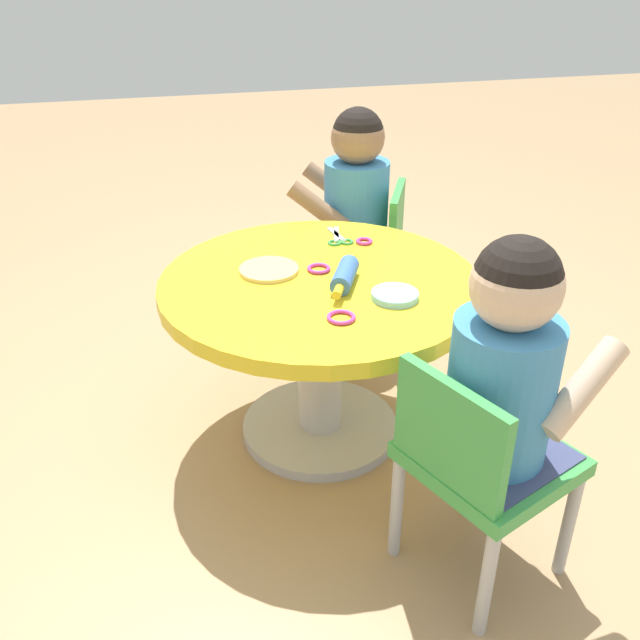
{
  "coord_description": "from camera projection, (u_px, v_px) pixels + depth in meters",
  "views": [
    {
      "loc": [
        -1.53,
        0.39,
        1.24
      ],
      "look_at": [
        0.0,
        0.0,
        0.36
      ],
      "focal_mm": 38.75,
      "sensor_mm": 36.0,
      "label": 1
    }
  ],
  "objects": [
    {
      "name": "ground_plane",
      "position": [
        320.0,
        430.0,
        1.99
      ],
      "size": [
        10.0,
        10.0,
        0.0
      ],
      "primitive_type": "plane",
      "color": "tan"
    },
    {
      "name": "craft_table",
      "position": [
        320.0,
        322.0,
        1.81
      ],
      "size": [
        0.82,
        0.82,
        0.49
      ],
      "color": "silver",
      "rests_on": "ground"
    },
    {
      "name": "child_chair_left",
      "position": [
        479.0,
        462.0,
        1.41
      ],
      "size": [
        0.39,
        0.39,
        0.54
      ],
      "color": "#B7B7BC",
      "rests_on": "ground"
    },
    {
      "name": "seated_child_left",
      "position": [
        506.0,
        362.0,
        1.32
      ],
      "size": [
        0.38,
        0.42,
        0.51
      ],
      "color": "#3F4772",
      "rests_on": "ground"
    },
    {
      "name": "child_chair_right",
      "position": [
        365.0,
        253.0,
        2.34
      ],
      "size": [
        0.4,
        0.4,
        0.54
      ],
      "color": "#B7B7BC",
      "rests_on": "ground"
    },
    {
      "name": "seated_child_right",
      "position": [
        355.0,
        188.0,
        2.24
      ],
      "size": [
        0.39,
        0.43,
        0.51
      ],
      "color": "#3F4772",
      "rests_on": "ground"
    },
    {
      "name": "rolling_pin",
      "position": [
        345.0,
        275.0,
        1.71
      ],
      "size": [
        0.22,
        0.12,
        0.05
      ],
      "color": "#3F72CC",
      "rests_on": "craft_table"
    },
    {
      "name": "craft_scissors",
      "position": [
        339.0,
        239.0,
        1.97
      ],
      "size": [
        0.14,
        0.08,
        0.01
      ],
      "color": "silver",
      "rests_on": "craft_table"
    },
    {
      "name": "playdough_blob_0",
      "position": [
        395.0,
        295.0,
        1.65
      ],
      "size": [
        0.11,
        0.11,
        0.02
      ],
      "primitive_type": "cylinder",
      "color": "#8CCCF2",
      "rests_on": "craft_table"
    },
    {
      "name": "playdough_blob_1",
      "position": [
        269.0,
        270.0,
        1.78
      ],
      "size": [
        0.15,
        0.15,
        0.01
      ],
      "primitive_type": "cylinder",
      "color": "#F2CC72",
      "rests_on": "craft_table"
    },
    {
      "name": "cookie_cutter_0",
      "position": [
        364.0,
        241.0,
        1.95
      ],
      "size": [
        0.05,
        0.05,
        0.01
      ],
      "primitive_type": "torus",
      "color": "#D83FA5",
      "rests_on": "craft_table"
    },
    {
      "name": "cookie_cutter_1",
      "position": [
        341.0,
        317.0,
        1.56
      ],
      "size": [
        0.07,
        0.07,
        0.01
      ],
      "primitive_type": "torus",
      "color": "#D83FA5",
      "rests_on": "craft_table"
    },
    {
      "name": "cookie_cutter_2",
      "position": [
        319.0,
        269.0,
        1.79
      ],
      "size": [
        0.06,
        0.06,
        0.01
      ],
      "primitive_type": "torus",
      "color": "#D83FA5",
      "rests_on": "craft_table"
    }
  ]
}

